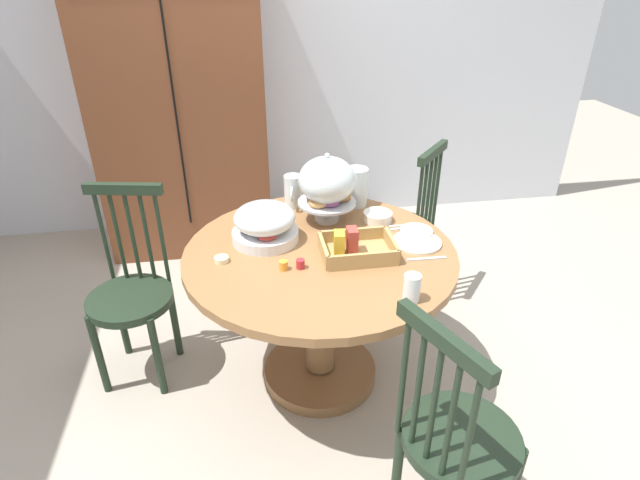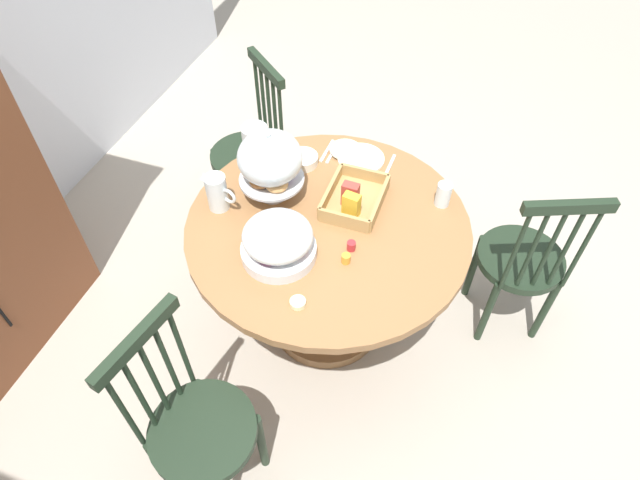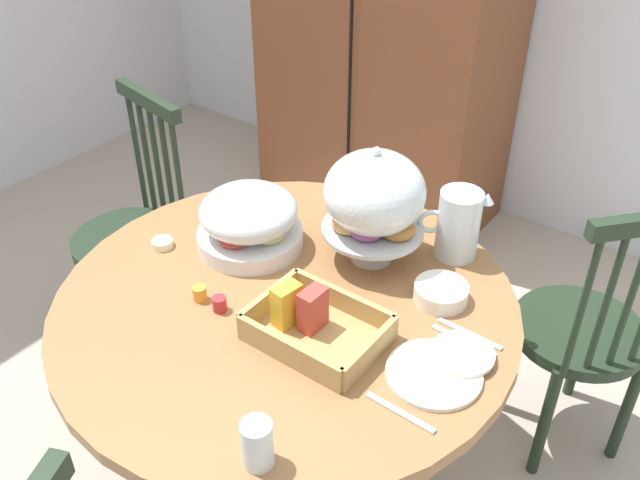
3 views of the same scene
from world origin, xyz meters
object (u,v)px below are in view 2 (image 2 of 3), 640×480
Objects in this scene: pastry_stand_with_dome at (270,161)px; china_plate_large at (361,159)px; milk_pitcher at (217,194)px; butter_dish at (298,303)px; windsor_chair_near_window at (197,428)px; cereal_basket at (354,199)px; orange_juice_pitcher at (256,147)px; windsor_chair_by_cabinet at (522,263)px; china_plate_small at (345,149)px; windsor_chair_facing_door at (250,154)px; drinking_glass at (443,194)px; dining_table at (327,256)px; cereal_bowl at (303,160)px; fruit_platter_covered at (278,241)px.

pastry_stand_with_dome reaches higher than china_plate_large.
milk_pitcher is 0.62m from butter_dish.
windsor_chair_near_window is 1.10m from cereal_basket.
orange_juice_pitcher is 0.52m from cereal_basket.
pastry_stand_with_dome reaches higher than windsor_chair_by_cabinet.
china_plate_small reaches higher than china_plate_large.
windsor_chair_near_window is 1.37m from china_plate_large.
butter_dish is (-0.75, 0.81, 0.30)m from windsor_chair_by_cabinet.
windsor_chair_facing_door is 3.09× the size of cereal_basket.
drinking_glass is at bearing -111.76° from china_plate_large.
windsor_chair_facing_door is at bearing 79.18° from windsor_chair_by_cabinet.
dining_table is 8.58× the size of cereal_bowl.
windsor_chair_near_window is 16.25× the size of butter_dish.
drinking_glass is at bearing -94.15° from cereal_bowl.
butter_dish reaches higher than dining_table.
cereal_basket is 2.11× the size of china_plate_small.
fruit_platter_covered is 2.73× the size of drinking_glass.
dining_table is 4.00× the size of fruit_platter_covered.
orange_juice_pitcher reaches higher than cereal_bowl.
orange_juice_pitcher is at bearing 11.70° from windsor_chair_near_window.
pastry_stand_with_dome is 2.29× the size of china_plate_small.
butter_dish is (-0.43, -0.03, 0.22)m from dining_table.
butter_dish is (0.45, -0.23, 0.30)m from windsor_chair_near_window.
fruit_platter_covered is at bearing 119.66° from windsor_chair_by_cabinet.
orange_juice_pitcher is at bearing 91.13° from drinking_glass.
pastry_stand_with_dome is 0.30m from cereal_bowl.
dining_table is 0.49m from china_plate_large.
orange_juice_pitcher is at bearing 32.33° from fruit_platter_covered.
windsor_chair_near_window reaches higher than butter_dish.
drinking_glass is (0.28, -0.43, 0.27)m from dining_table.
pastry_stand_with_dome reaches higher than cereal_basket.
fruit_platter_covered is 1.74× the size of milk_pitcher.
cereal_basket is at bearing -25.71° from dining_table.
windsor_chair_facing_door is 0.81m from pastry_stand_with_dome.
dining_table is at bearing -120.67° from orange_juice_pitcher.
fruit_platter_covered is 0.58m from orange_juice_pitcher.
pastry_stand_with_dome is at bearing -144.32° from windsor_chair_facing_door.
pastry_stand_with_dome is 0.39m from cereal_basket.
dining_table is at bearing 154.29° from cereal_basket.
windsor_chair_near_window is at bearing 170.87° from china_plate_large.
dining_table is 3.80× the size of cereal_basket.
china_plate_small is 0.54m from drinking_glass.
orange_juice_pitcher reaches higher than drinking_glass.
milk_pitcher is 1.15× the size of china_plate_small.
fruit_platter_covered is at bearing 132.45° from drinking_glass.
dining_table is at bearing -28.91° from fruit_platter_covered.
cereal_basket reaches higher than china_plate_large.
cereal_basket is at bearing -27.72° from fruit_platter_covered.
orange_juice_pitcher reaches higher than fruit_platter_covered.
china_plate_large is (1.32, -0.21, 0.29)m from windsor_chair_near_window.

